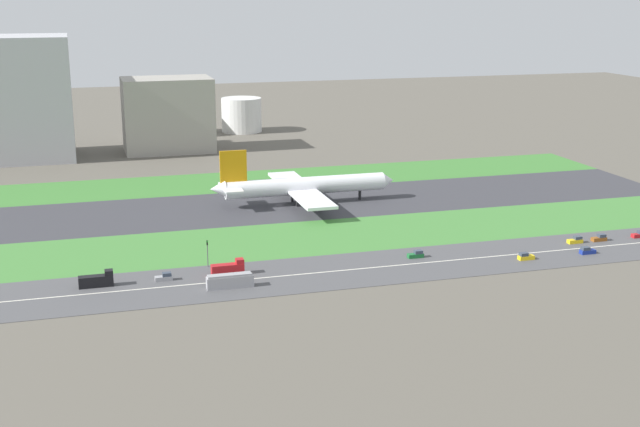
# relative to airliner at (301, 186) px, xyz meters

# --- Properties ---
(ground_plane) EXTENTS (800.00, 800.00, 0.00)m
(ground_plane) POSITION_rel_airliner_xyz_m (-7.50, -0.00, -6.23)
(ground_plane) COLOR #5B564C
(runway) EXTENTS (280.00, 46.00, 0.10)m
(runway) POSITION_rel_airliner_xyz_m (-7.50, -0.00, -6.18)
(runway) COLOR #38383D
(runway) RESTS_ON ground_plane
(grass_median_north) EXTENTS (280.00, 36.00, 0.10)m
(grass_median_north) POSITION_rel_airliner_xyz_m (-7.50, 41.00, -6.18)
(grass_median_north) COLOR #3D7A33
(grass_median_north) RESTS_ON ground_plane
(grass_median_south) EXTENTS (280.00, 36.00, 0.10)m
(grass_median_south) POSITION_rel_airliner_xyz_m (-7.50, -41.00, -6.18)
(grass_median_south) COLOR #427F38
(grass_median_south) RESTS_ON ground_plane
(highway) EXTENTS (280.00, 28.00, 0.10)m
(highway) POSITION_rel_airliner_xyz_m (-7.50, -73.00, -6.18)
(highway) COLOR #4C4C4F
(highway) RESTS_ON ground_plane
(highway_centerline) EXTENTS (266.00, 0.50, 0.01)m
(highway_centerline) POSITION_rel_airliner_xyz_m (-7.50, -73.00, -6.13)
(highway_centerline) COLOR silver
(highway_centerline) RESTS_ON highway
(airliner) EXTENTS (65.00, 56.00, 19.70)m
(airliner) POSITION_rel_airliner_xyz_m (0.00, 0.00, 0.00)
(airliner) COLOR white
(airliner) RESTS_ON runway
(car_2) EXTENTS (4.40, 1.80, 2.00)m
(car_2) POSITION_rel_airliner_xyz_m (14.55, -68.00, -5.31)
(car_2) COLOR #19662D
(car_2) RESTS_ON highway
(bus_0) EXTENTS (11.60, 2.50, 3.50)m
(bus_0) POSITION_rel_airliner_xyz_m (-38.94, -78.00, -4.41)
(bus_0) COLOR #99999E
(bus_0) RESTS_ON highway
(truck_0) EXTENTS (8.40, 2.50, 4.00)m
(truck_0) POSITION_rel_airliner_xyz_m (-70.34, -68.00, -4.56)
(truck_0) COLOR black
(truck_0) RESTS_ON highway
(car_6) EXTENTS (4.40, 1.80, 2.00)m
(car_6) POSITION_rel_airliner_xyz_m (64.32, -68.00, -5.31)
(car_6) COLOR yellow
(car_6) RESTS_ON highway
(car_1) EXTENTS (4.40, 1.80, 2.00)m
(car_1) POSITION_rel_airliner_xyz_m (72.30, -68.00, -5.31)
(car_1) COLOR brown
(car_1) RESTS_ON highway
(car_5) EXTENTS (4.40, 1.80, 2.00)m
(car_5) POSITION_rel_airliner_xyz_m (-53.86, -68.00, -5.31)
(car_5) COLOR #99999E
(car_5) RESTS_ON highway
(car_0) EXTENTS (4.40, 1.80, 2.00)m
(car_0) POSITION_rel_airliner_xyz_m (85.91, -68.00, -5.31)
(car_0) COLOR #B2191E
(car_0) RESTS_ON highway
(car_3) EXTENTS (4.40, 1.80, 2.00)m
(car_3) POSITION_rel_airliner_xyz_m (42.42, -78.00, -5.31)
(car_3) COLOR yellow
(car_3) RESTS_ON highway
(car_4) EXTENTS (4.40, 1.80, 2.00)m
(car_4) POSITION_rel_airliner_xyz_m (61.55, -78.00, -5.31)
(car_4) COLOR navy
(car_4) RESTS_ON highway
(truck_1) EXTENTS (8.40, 2.50, 4.00)m
(truck_1) POSITION_rel_airliner_xyz_m (-37.47, -68.00, -4.56)
(truck_1) COLOR #B2191E
(truck_1) RESTS_ON highway
(traffic_light) EXTENTS (0.36, 0.50, 7.20)m
(traffic_light) POSITION_rel_airliner_xyz_m (-41.61, -60.01, -1.94)
(traffic_light) COLOR #4C4C51
(traffic_light) RESTS_ON highway
(terminal_building) EXTENTS (47.82, 39.44, 52.72)m
(terminal_building) POSITION_rel_airliner_xyz_m (-97.50, 114.00, 20.13)
(terminal_building) COLOR #B2B2B7
(terminal_building) RESTS_ON ground_plane
(hangar_building) EXTENTS (39.71, 26.78, 33.29)m
(hangar_building) POSITION_rel_airliner_xyz_m (-32.27, 114.00, 10.41)
(hangar_building) COLOR #9E998E
(hangar_building) RESTS_ON ground_plane
(fuel_tank_west) EXTENTS (24.77, 24.77, 15.16)m
(fuel_tank_west) POSITION_rel_airliner_xyz_m (-23.14, 159.00, 1.35)
(fuel_tank_west) COLOR silver
(fuel_tank_west) RESTS_ON ground_plane
(fuel_tank_centre) EXTENTS (20.61, 20.61, 17.57)m
(fuel_tank_centre) POSITION_rel_airliner_xyz_m (10.31, 159.00, 2.56)
(fuel_tank_centre) COLOR silver
(fuel_tank_centre) RESTS_ON ground_plane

